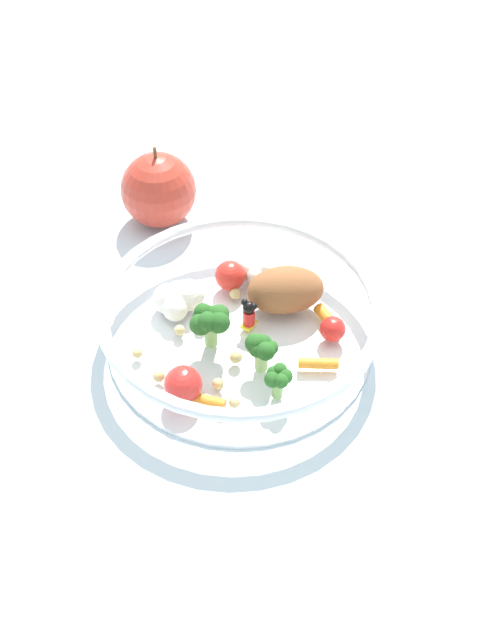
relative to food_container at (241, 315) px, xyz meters
name	(u,v)px	position (x,y,z in m)	size (l,w,h in m)	color
ground_plane	(220,350)	(-0.02, -0.02, -0.03)	(2.40, 2.40, 0.00)	silver
food_container	(241,315)	(0.00, 0.00, 0.00)	(0.26, 0.26, 0.06)	white
loose_apple	(158,190)	(-0.09, 0.18, 0.01)	(0.08, 0.08, 0.09)	#BC3828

